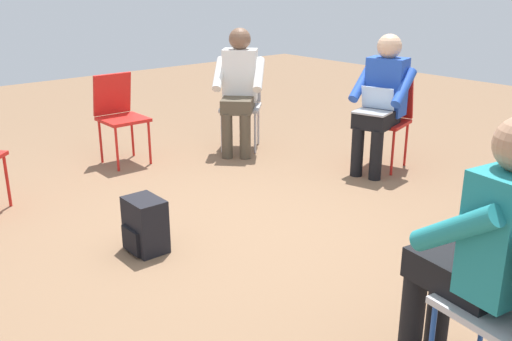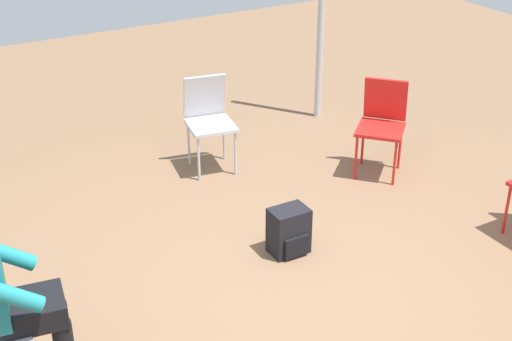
# 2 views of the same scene
# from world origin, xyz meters

# --- Properties ---
(ground_plane) EXTENTS (14.00, 14.00, 0.00)m
(ground_plane) POSITION_xyz_m (0.00, 0.00, 0.00)
(ground_plane) COLOR brown
(chair_east) EXTENTS (0.50, 0.47, 0.85)m
(chair_east) POSITION_xyz_m (2.23, -0.35, 0.50)
(chair_east) COLOR #B7B7BC
(chair_east) RESTS_ON ground
(chair_southeast) EXTENTS (0.58, 0.59, 0.85)m
(chair_southeast) POSITION_xyz_m (1.38, -1.64, 0.50)
(chair_southeast) COLOR red
(chair_southeast) RESTS_ON ground
(person_in_teal) EXTENTS (0.55, 0.56, 1.24)m
(person_in_teal) POSITION_xyz_m (0.25, 1.87, 0.69)
(person_in_teal) COLOR black
(person_in_teal) RESTS_ON ground
(backpack_near_laptop_user) EXTENTS (0.25, 0.28, 0.36)m
(backpack_near_laptop_user) POSITION_xyz_m (0.66, -0.21, 0.16)
(backpack_near_laptop_user) COLOR black
(backpack_near_laptop_user) RESTS_ON ground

